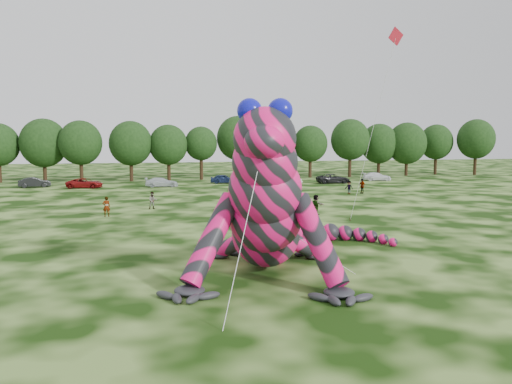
{
  "coord_description": "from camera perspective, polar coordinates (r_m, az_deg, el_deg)",
  "views": [
    {
      "loc": [
        -8.87,
        -24.19,
        6.64
      ],
      "look_at": [
        -3.19,
        -0.03,
        4.0
      ],
      "focal_mm": 35.0,
      "sensor_mm": 36.0,
      "label": 1
    }
  ],
  "objects": [
    {
      "name": "ground",
      "position": [
        26.61,
        6.77,
        -8.42
      ],
      "size": [
        240.0,
        240.0,
        0.0
      ],
      "primitive_type": "plane",
      "color": "#16330A",
      "rests_on": "ground"
    },
    {
      "name": "inflatable_gecko",
      "position": [
        26.09,
        1.21,
        0.75
      ],
      "size": [
        18.22,
        20.08,
        8.44
      ],
      "primitive_type": null,
      "rotation": [
        0.0,
        0.0,
        -0.27
      ],
      "color": "#F4126D",
      "rests_on": "ground"
    },
    {
      "name": "flying_kite",
      "position": [
        39.46,
        15.34,
        15.38
      ],
      "size": [
        2.66,
        3.82,
        14.94
      ],
      "color": "red",
      "rests_on": "ground"
    },
    {
      "name": "tree_5",
      "position": [
        83.87,
        -23.07,
        4.4
      ],
      "size": [
        7.16,
        6.44,
        9.8
      ],
      "primitive_type": null,
      "color": "black",
      "rests_on": "ground"
    },
    {
      "name": "tree_6",
      "position": [
        81.36,
        -19.4,
        4.4
      ],
      "size": [
        6.52,
        5.86,
        9.49
      ],
      "primitive_type": null,
      "color": "black",
      "rests_on": "ground"
    },
    {
      "name": "tree_7",
      "position": [
        81.03,
        -14.11,
        4.55
      ],
      "size": [
        6.68,
        6.01,
        9.48
      ],
      "primitive_type": null,
      "color": "black",
      "rests_on": "ground"
    },
    {
      "name": "tree_8",
      "position": [
        81.34,
        -9.96,
        4.46
      ],
      "size": [
        6.14,
        5.53,
        8.94
      ],
      "primitive_type": null,
      "color": "black",
      "rests_on": "ground"
    },
    {
      "name": "tree_9",
      "position": [
        82.17,
        -6.29,
        4.44
      ],
      "size": [
        5.27,
        4.74,
        8.68
      ],
      "primitive_type": null,
      "color": "black",
      "rests_on": "ground"
    },
    {
      "name": "tree_10",
      "position": [
        84.36,
        -2.11,
        5.13
      ],
      "size": [
        7.09,
        6.38,
        10.5
      ],
      "primitive_type": null,
      "color": "black",
      "rests_on": "ground"
    },
    {
      "name": "tree_11",
      "position": [
        85.46,
        2.17,
        5.0
      ],
      "size": [
        7.01,
        6.31,
        10.07
      ],
      "primitive_type": null,
      "color": "black",
      "rests_on": "ground"
    },
    {
      "name": "tree_12",
      "position": [
        86.9,
        6.22,
        4.62
      ],
      "size": [
        5.99,
        5.39,
        8.97
      ],
      "primitive_type": null,
      "color": "black",
      "rests_on": "ground"
    },
    {
      "name": "tree_13",
      "position": [
        88.94,
        10.7,
        4.96
      ],
      "size": [
        6.83,
        6.15,
        10.13
      ],
      "primitive_type": null,
      "color": "black",
      "rests_on": "ground"
    },
    {
      "name": "tree_14",
      "position": [
        93.11,
        13.88,
        4.71
      ],
      "size": [
        6.82,
        6.14,
        9.4
      ],
      "primitive_type": null,
      "color": "black",
      "rests_on": "ground"
    },
    {
      "name": "tree_15",
      "position": [
        94.67,
        16.85,
        4.71
      ],
      "size": [
        7.17,
        6.45,
        9.63
      ],
      "primitive_type": null,
      "color": "black",
      "rests_on": "ground"
    },
    {
      "name": "tree_16",
      "position": [
        99.68,
        19.87,
        4.6
      ],
      "size": [
        6.26,
        5.63,
        9.37
      ],
      "primitive_type": null,
      "color": "black",
      "rests_on": "ground"
    },
    {
      "name": "tree_17",
      "position": [
        101.18,
        23.82,
        4.72
      ],
      "size": [
        6.98,
        6.28,
        10.3
      ],
      "primitive_type": null,
      "color": "black",
      "rests_on": "ground"
    },
    {
      "name": "car_1",
      "position": [
        75.13,
        -23.98,
        1.01
      ],
      "size": [
        4.36,
        2.11,
        1.38
      ],
      "primitive_type": "imported",
      "rotation": [
        0.0,
        0.0,
        1.73
      ],
      "color": "black",
      "rests_on": "ground"
    },
    {
      "name": "car_2",
      "position": [
        71.61,
        -18.97,
        0.96
      ],
      "size": [
        5.13,
        3.05,
        1.34
      ],
      "primitive_type": "imported",
      "rotation": [
        0.0,
        0.0,
        1.39
      ],
      "color": "maroon",
      "rests_on": "ground"
    },
    {
      "name": "car_3",
      "position": [
        70.56,
        -10.74,
        1.11
      ],
      "size": [
        4.6,
        2.04,
        1.31
      ],
      "primitive_type": "imported",
      "rotation": [
        0.0,
        0.0,
        1.53
      ],
      "color": "silver",
      "rests_on": "ground"
    },
    {
      "name": "car_4",
      "position": [
        75.05,
        -3.72,
        1.51
      ],
      "size": [
        4.19,
        2.28,
        1.35
      ],
      "primitive_type": "imported",
      "rotation": [
        0.0,
        0.0,
        1.39
      ],
      "color": "navy",
      "rests_on": "ground"
    },
    {
      "name": "car_5",
      "position": [
        73.63,
        3.68,
        1.41
      ],
      "size": [
        4.19,
        1.94,
        1.33
      ],
      "primitive_type": "imported",
      "rotation": [
        0.0,
        0.0,
        1.71
      ],
      "color": "beige",
      "rests_on": "ground"
    },
    {
      "name": "car_6",
      "position": [
        76.04,
        8.81,
        1.52
      ],
      "size": [
        5.02,
        2.33,
        1.39
      ],
      "primitive_type": "imported",
      "rotation": [
        0.0,
        0.0,
        1.58
      ],
      "color": "black",
      "rests_on": "ground"
    },
    {
      "name": "car_7",
      "position": [
        82.09,
        13.65,
        1.73
      ],
      "size": [
        4.79,
        2.65,
        1.31
      ],
      "primitive_type": "imported",
      "rotation": [
        0.0,
        0.0,
        1.38
      ],
      "color": "white",
      "rests_on": "ground"
    },
    {
      "name": "spectator_2",
      "position": [
        61.2,
        10.58,
        0.52
      ],
      "size": [
        1.18,
        1.19,
        1.65
      ],
      "primitive_type": "imported",
      "rotation": [
        0.0,
        0.0,
        5.47
      ],
      "color": "gray",
      "rests_on": "ground"
    },
    {
      "name": "spectator_5",
      "position": [
        44.25,
        6.87,
        -1.44
      ],
      "size": [
        1.11,
        1.71,
        1.77
      ],
      "primitive_type": "imported",
      "rotation": [
        0.0,
        0.0,
        1.96
      ],
      "color": "gray",
      "rests_on": "ground"
    },
    {
      "name": "spectator_1",
      "position": [
        48.29,
        -11.72,
        -0.95
      ],
      "size": [
        0.88,
        0.72,
        1.67
      ],
      "primitive_type": "imported",
      "rotation": [
        0.0,
        0.0,
        0.11
      ],
      "color": "gray",
      "rests_on": "ground"
    },
    {
      "name": "spectator_0",
      "position": [
        44.63,
        -16.72,
        -1.61
      ],
      "size": [
        0.69,
        0.51,
        1.74
      ],
      "primitive_type": "imported",
      "rotation": [
        0.0,
        0.0,
        3.3
      ],
      "color": "gray",
      "rests_on": "ground"
    },
    {
      "name": "spectator_3",
      "position": [
        62.39,
        12.02,
        0.67
      ],
      "size": [
        0.83,
        1.15,
        1.81
      ],
      "primitive_type": "imported",
      "rotation": [
        0.0,
        0.0,
        5.13
      ],
      "color": "gray",
      "rests_on": "ground"
    }
  ]
}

